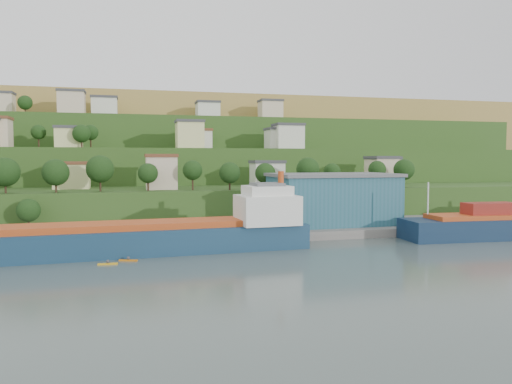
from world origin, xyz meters
name	(u,v)px	position (x,y,z in m)	size (l,w,h in m)	color
ground	(209,259)	(0.00, 0.00, 0.00)	(500.00, 500.00, 0.00)	#42514E
quay	(272,234)	(20.00, 28.00, 0.00)	(220.00, 26.00, 4.00)	slate
hillside	(158,195)	(-0.02, 168.71, 0.07)	(360.00, 210.95, 96.00)	#284719
cargo_ship_near	(146,239)	(-10.92, 9.24, 2.85)	(70.11, 15.08, 17.88)	#14334D
warehouse	(333,198)	(36.02, 27.69, 8.43)	(31.54, 19.90, 12.80)	#215564
kayak_orange	(128,260)	(-14.36, 2.25, 0.25)	(3.39, 1.64, 0.84)	orange
kayak_yellow	(108,263)	(-17.82, -0.07, 0.25)	(3.45, 0.64, 0.86)	gold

